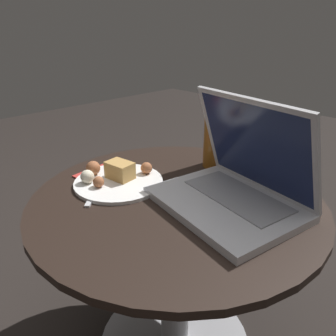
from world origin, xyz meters
TOP-DOWN VIEW (x-y plane):
  - table at (0.00, 0.00)m, footprint 0.69×0.69m
  - napkin at (-0.18, -0.05)m, footprint 0.21×0.16m
  - laptop at (0.12, 0.07)m, footprint 0.35×0.29m
  - beer_glass at (-0.05, 0.21)m, footprint 0.08×0.08m
  - snack_plate at (-0.16, -0.06)m, footprint 0.23×0.23m
  - fork at (-0.17, -0.11)m, footprint 0.14×0.14m

SIDE VIEW (x-z plane):
  - table at x=0.00m, z-range 0.10..0.60m
  - napkin at x=-0.18m, z-range 0.50..0.50m
  - fork at x=-0.17m, z-range 0.50..0.51m
  - snack_plate at x=-0.16m, z-range 0.49..0.54m
  - laptop at x=0.12m, z-range 0.43..0.67m
  - beer_glass at x=-0.05m, z-range 0.50..0.71m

